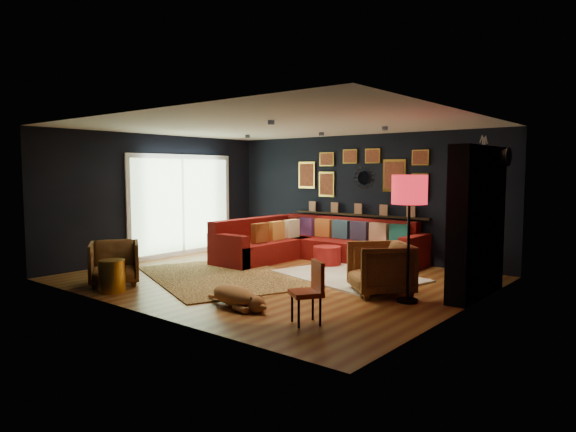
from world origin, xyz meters
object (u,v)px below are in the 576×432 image
Objects in this scene: armchair_left at (114,261)px; orange_chair at (311,287)px; armchair_right at (380,266)px; sectional at (310,245)px; floor_lamp at (409,195)px; coffee_table at (368,255)px; pouf at (327,255)px; gold_stool at (112,276)px; dog at (234,292)px.

armchair_left is 3.76m from orange_chair.
sectional is at bearing -170.42° from armchair_right.
coffee_table is at bearing 135.77° from floor_lamp.
coffee_table is at bearing 169.77° from armchair_right.
armchair_right is (3.67, 2.15, 0.04)m from armchair_left.
pouf is 4.06m from gold_stool.
sectional reaches higher than pouf.
floor_lamp is at bearing -44.23° from coffee_table.
dog is (2.03, 0.59, -0.04)m from gold_stool.
sectional reaches higher than gold_stool.
coffee_table is 0.94× the size of armchair_right.
orange_chair is (2.65, -3.54, 0.12)m from sectional.
armchair_left is 0.44× the size of floor_lamp.
sectional is 3.80m from floor_lamp.
armchair_left is 4.25m from armchair_right.
armchair_right is 1.13× the size of orange_chair.
floor_lamp is (4.19, 1.98, 1.12)m from armchair_left.
pouf is 0.71× the size of orange_chair.
floor_lamp reaches higher than gold_stool.
armchair_right is 1.22m from floor_lamp.
sectional is at bearing 154.13° from pouf.
sectional is 4.48× the size of orange_chair.
armchair_right is (1.93, -1.38, 0.22)m from pouf.
gold_stool is (-1.29, -3.85, 0.04)m from pouf.
pouf is 0.30× the size of floor_lamp.
pouf is 3.81m from orange_chair.
armchair_left reaches higher than dog.
armchair_right is at bearing -53.10° from coffee_table.
armchair_right is 2.24m from dog.
armchair_right is at bearing -33.29° from sectional.
coffee_table is at bearing 142.65° from orange_chair.
gold_stool is at bearing -121.22° from coffee_table.
dog is (-1.72, -1.71, -1.31)m from floor_lamp.
coffee_table is at bearing -4.75° from armchair_left.
sectional is 3.08m from armchair_right.
armchair_right is at bearing 161.98° from floor_lamp.
sectional is 4.23× the size of coffee_table.
orange_chair reaches higher than pouf.
armchair_left is 1.57× the size of gold_stool.
armchair_left is 0.66× the size of dog.
floor_lamp is at bearing 54.71° from dog.
floor_lamp is 1.51× the size of dog.
orange_chair is at bearing 10.67° from gold_stool.
pouf is 3.94m from armchair_left.
floor_lamp reaches higher than sectional.
orange_chair is 0.64× the size of dog.
dog is at bearing -50.18° from armchair_left.
gold_stool is 0.65× the size of orange_chair.
pouf is at bearing 156.24° from orange_chair.
floor_lamp is at bearing 31.51° from gold_stool.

